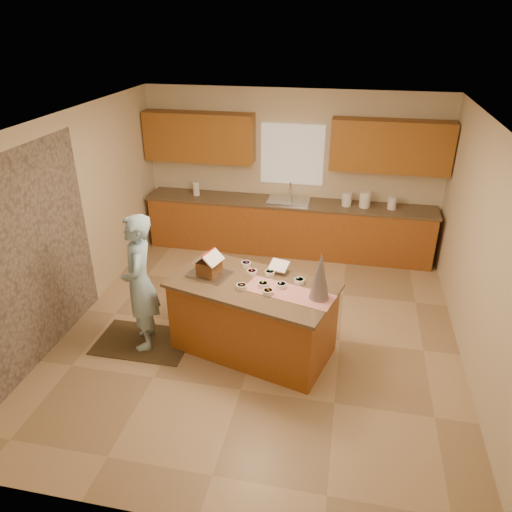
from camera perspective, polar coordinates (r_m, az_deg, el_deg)
name	(u,v)px	position (r m, az deg, el deg)	size (l,w,h in m)	color
floor	(260,331)	(6.45, 0.52, -8.83)	(5.50, 5.50, 0.00)	tan
ceiling	(261,123)	(5.34, 0.65, 15.41)	(5.50, 5.50, 0.00)	silver
wall_back	(292,172)	(8.31, 4.25, 9.91)	(5.50, 5.50, 0.00)	beige
wall_front	(185,400)	(3.54, -8.32, -16.43)	(5.50, 5.50, 0.00)	beige
wall_left	(70,222)	(6.67, -21.07, 3.78)	(5.50, 5.50, 0.00)	beige
wall_right	(484,257)	(5.88, 25.26, -0.10)	(5.50, 5.50, 0.00)	beige
stone_accent	(36,256)	(6.10, -24.53, -0.04)	(2.50, 2.50, 0.00)	gray
window_curtain	(292,154)	(8.20, 4.29, 11.85)	(1.05, 0.03, 1.00)	white
back_counter_base	(288,228)	(8.35, 3.76, 3.33)	(4.80, 0.60, 0.88)	#9A551F
back_counter_top	(289,203)	(8.17, 3.86, 6.29)	(4.85, 0.63, 0.04)	brown
upper_cabinet_left	(199,137)	(8.33, -6.73, 13.76)	(1.85, 0.35, 0.80)	#994F20
upper_cabinet_right	(391,146)	(7.96, 15.60, 12.35)	(1.85, 0.35, 0.80)	#994F20
sink	(289,203)	(8.18, 3.86, 6.23)	(0.70, 0.45, 0.12)	silver
faucet	(290,190)	(8.29, 4.07, 7.75)	(0.03, 0.03, 0.28)	silver
island_base	(253,319)	(5.88, -0.36, -7.40)	(1.83, 0.92, 0.90)	#9A551F
island_top	(253,285)	(5.63, -0.38, -3.46)	(1.91, 1.00, 0.04)	brown
table_runner	(289,293)	(5.45, 3.91, -4.35)	(1.02, 0.37, 0.01)	#AA110C
baking_tray	(210,274)	(5.83, -5.51, -2.12)	(0.47, 0.35, 0.03)	silver
cookbook	(279,266)	(5.83, 2.71, -1.14)	(0.22, 0.02, 0.18)	white
tinsel_tree	(320,276)	(5.26, 7.59, -2.34)	(0.22, 0.22, 0.56)	#A9A8B4
rug	(143,342)	(6.41, -13.13, -9.80)	(1.17, 0.76, 0.01)	black
boy	(140,283)	(5.93, -13.55, -3.09)	(0.63, 0.41, 1.73)	#93BCD1
canister_a	(347,199)	(8.07, 10.66, 6.58)	(0.16, 0.16, 0.22)	white
canister_b	(365,199)	(8.07, 12.73, 6.53)	(0.18, 0.18, 0.26)	white
canister_c	(392,203)	(8.10, 15.76, 6.03)	(0.14, 0.14, 0.20)	white
paper_towel	(196,189)	(8.48, -7.06, 7.90)	(0.11, 0.11, 0.24)	white
gingerbread_house	(209,265)	(5.77, -5.56, -1.08)	(0.35, 0.35, 0.29)	brown
candy_bowls	(265,280)	(5.65, 1.06, -2.82)	(0.82, 0.73, 0.06)	silver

